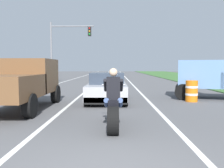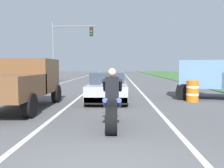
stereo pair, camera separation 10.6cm
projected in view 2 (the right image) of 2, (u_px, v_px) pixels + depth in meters
The scene contains 9 objects.
lane_stripe_left_solid at pixel (60, 83), 23.56m from camera, with size 0.14×120.00×0.01m, color white.
lane_stripe_right_solid at pixel (133, 84), 23.38m from camera, with size 0.14×120.00×0.01m, color white.
lane_stripe_centre_dashed at pixel (97, 83), 23.47m from camera, with size 0.14×120.00×0.01m, color white.
motorcycle_with_rider at pixel (112, 107), 6.39m from camera, with size 0.70×2.21×1.62m.
sports_car_silver at pixel (108, 88), 11.57m from camera, with size 1.84×4.30×1.37m.
pickup_truck_left_lane_brown at pixel (22, 81), 9.31m from camera, with size 2.02×4.80×1.98m.
pickup_truck_right_shoulder_light_blue at pixel (219, 77), 12.20m from camera, with size 5.14×3.14×1.98m.
traffic_light_mast_near at pixel (66, 43), 23.56m from camera, with size 4.29×0.34×6.00m.
construction_barrel_nearest at pixel (192, 91), 11.29m from camera, with size 0.58×0.58×1.00m.
Camera 2 is at (0.30, -3.37, 1.66)m, focal length 38.37 mm.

